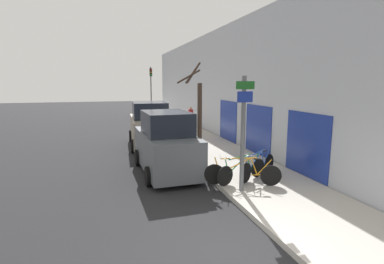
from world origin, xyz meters
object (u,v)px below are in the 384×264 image
(parked_car_0, at_px, (166,145))
(pedestrian_near, at_px, (191,116))
(bicycle_2, at_px, (258,166))
(parked_car_1, at_px, (150,126))
(signpost, at_px, (243,131))
(traffic_light, at_px, (151,86))
(street_tree, at_px, (199,116))
(bicycle_1, at_px, (242,170))
(bicycle_0, at_px, (243,173))

(parked_car_0, xyz_separation_m, pedestrian_near, (3.58, 9.12, -0.00))
(bicycle_2, distance_m, parked_car_1, 7.36)
(bicycle_2, bearing_deg, pedestrian_near, -36.53)
(parked_car_0, bearing_deg, signpost, -61.14)
(bicycle_2, xyz_separation_m, traffic_light, (-1.06, 16.76, 2.50))
(pedestrian_near, relative_size, street_tree, 0.39)
(bicycle_2, bearing_deg, signpost, 100.41)
(bicycle_2, height_order, street_tree, street_tree)
(signpost, height_order, traffic_light, traffic_light)
(pedestrian_near, xyz_separation_m, street_tree, (-2.01, -8.12, 0.96))
(street_tree, bearing_deg, pedestrian_near, 76.12)
(bicycle_1, distance_m, street_tree, 3.48)
(street_tree, relative_size, traffic_light, 0.89)
(bicycle_2, xyz_separation_m, street_tree, (-1.22, 2.87, 1.47))
(bicycle_1, bearing_deg, bicycle_2, -91.61)
(signpost, xyz_separation_m, street_tree, (-0.13, 3.89, 0.05))
(street_tree, bearing_deg, bicycle_1, -80.55)
(bicycle_0, height_order, pedestrian_near, pedestrian_near)
(parked_car_1, relative_size, street_tree, 1.13)
(bicycle_1, xyz_separation_m, traffic_light, (-0.35, 17.00, 2.50))
(bicycle_0, xyz_separation_m, parked_car_1, (-1.83, 7.41, 0.54))
(signpost, xyz_separation_m, parked_car_1, (-1.59, 7.85, -0.88))
(bicycle_1, distance_m, parked_car_0, 3.02)
(street_tree, bearing_deg, parked_car_1, 110.22)
(bicycle_0, distance_m, street_tree, 3.77)
(parked_car_1, bearing_deg, bicycle_0, -73.26)
(signpost, xyz_separation_m, bicycle_2, (1.10, 1.02, -1.42))
(bicycle_0, bearing_deg, parked_car_1, 34.70)
(parked_car_1, bearing_deg, bicycle_2, -65.69)
(bicycle_2, distance_m, parked_car_0, 3.41)
(signpost, height_order, bicycle_0, signpost)
(parked_car_0, bearing_deg, bicycle_1, -46.88)
(signpost, xyz_separation_m, parked_car_0, (-1.70, 2.89, -0.90))
(bicycle_0, distance_m, bicycle_2, 1.03)
(parked_car_0, distance_m, traffic_light, 15.11)
(bicycle_1, xyz_separation_m, street_tree, (-0.52, 3.11, 1.48))
(bicycle_1, height_order, parked_car_0, parked_car_0)
(parked_car_0, bearing_deg, bicycle_2, -35.42)
(bicycle_0, bearing_deg, street_tree, 26.95)
(parked_car_1, distance_m, street_tree, 4.32)
(bicycle_2, bearing_deg, bicycle_0, 91.55)
(signpost, relative_size, parked_car_0, 0.80)
(bicycle_0, height_order, traffic_light, traffic_light)
(bicycle_0, bearing_deg, pedestrian_near, 12.79)
(parked_car_1, bearing_deg, street_tree, -66.90)
(parked_car_0, bearing_deg, bicycle_0, -53.18)
(traffic_light, bearing_deg, bicycle_1, -88.82)
(signpost, distance_m, parked_car_1, 8.06)
(bicycle_0, height_order, parked_car_1, parked_car_1)
(street_tree, height_order, traffic_light, traffic_light)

